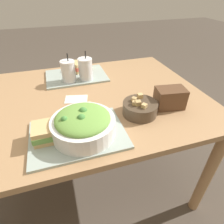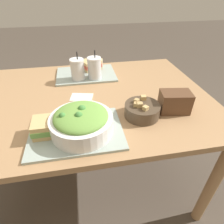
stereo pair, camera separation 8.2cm
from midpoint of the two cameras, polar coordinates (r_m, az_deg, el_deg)
The scene contains 14 objects.
ground_plane at distance 1.56m, azimuth -3.50°, elevation -18.96°, with size 12.00×12.00×0.00m, color #4C4238.
dining_table at distance 1.11m, azimuth -4.68°, elevation 0.82°, with size 1.35×0.97×0.73m.
tray_near at distance 0.81m, azimuth -7.91°, elevation -6.06°, with size 0.39×0.28×0.01m.
tray_far at distance 1.31m, azimuth -6.10°, elevation 11.31°, with size 0.39×0.28×0.01m.
salad_bowl at distance 0.77m, azimuth -6.31°, elevation -2.99°, with size 0.26×0.26×0.11m.
soup_bowl at distance 0.90m, azimuth 11.74°, elevation 0.57°, with size 0.17×0.17×0.08m.
sandwich_near at distance 0.80m, azimuth -16.52°, elevation -4.40°, with size 0.12×0.10×0.06m.
baguette_near at distance 0.87m, azimuth -6.68°, elevation 0.57°, with size 0.14×0.10×0.06m.
sandwich_far at distance 1.36m, azimuth -4.57°, elevation 14.09°, with size 0.15×0.14×0.06m.
baguette_far at distance 1.39m, azimuth -3.79°, elevation 14.68°, with size 0.14×0.08×0.06m.
drink_cup_dark at distance 1.20m, azimuth -8.49°, elevation 12.46°, with size 0.09×0.09×0.18m.
drink_cup_red at distance 1.21m, azimuth -3.38°, elevation 12.99°, with size 0.09×0.09×0.18m.
chip_bag at distance 0.97m, azimuth 20.91°, elevation 2.83°, with size 0.16×0.11×0.10m.
napkin_folded at distance 1.05m, azimuth -7.05°, elevation 4.45°, with size 0.14×0.11×0.00m.
Camera 2 is at (-0.04, -0.92, 1.27)m, focal length 30.00 mm.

